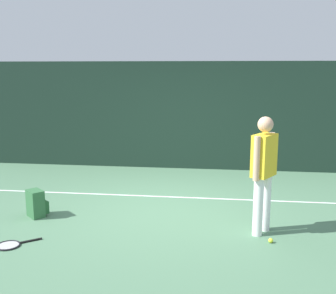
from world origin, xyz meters
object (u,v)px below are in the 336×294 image
at_px(tennis_player, 264,168).
at_px(backpack, 37,204).
at_px(tennis_ball_near_player, 268,189).
at_px(tennis_ball_mid_court, 271,241).
at_px(tennis_racket, 10,245).
at_px(tennis_ball_by_fence, 267,195).

xyz_separation_m(tennis_player, backpack, (-3.53, 0.23, -0.76)).
distance_m(tennis_ball_near_player, tennis_ball_mid_court, 2.51).
height_order(backpack, tennis_ball_mid_court, backpack).
xyz_separation_m(tennis_racket, tennis_ball_mid_court, (3.50, 0.54, 0.02)).
bearing_deg(tennis_ball_near_player, tennis_racket, -140.76).
bearing_deg(tennis_racket, tennis_ball_by_fence, 178.04).
distance_m(tennis_ball_by_fence, tennis_ball_mid_court, 2.14).
distance_m(tennis_player, tennis_ball_by_fence, 2.02).
bearing_deg(tennis_ball_near_player, tennis_ball_by_fence, -99.39).
xyz_separation_m(backpack, tennis_ball_near_player, (3.86, 1.92, -0.18)).
height_order(tennis_ball_near_player, tennis_ball_by_fence, same).
bearing_deg(tennis_ball_by_fence, backpack, -157.82).
bearing_deg(tennis_ball_by_fence, tennis_ball_mid_court, -94.50).
distance_m(tennis_racket, backpack, 1.15).
height_order(tennis_ball_near_player, tennis_ball_mid_court, same).
bearing_deg(tennis_ball_mid_court, tennis_player, 105.69).
distance_m(backpack, tennis_ball_near_player, 4.32).
bearing_deg(tennis_ball_near_player, tennis_ball_mid_court, -95.23).
xyz_separation_m(tennis_player, tennis_racket, (-3.40, -0.90, -0.95)).
relative_size(tennis_player, tennis_ball_near_player, 25.76).
xyz_separation_m(tennis_player, tennis_ball_near_player, (0.33, 2.15, -0.93)).
bearing_deg(tennis_player, tennis_racket, -43.09).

